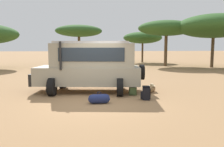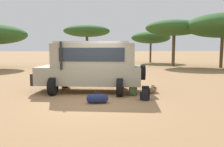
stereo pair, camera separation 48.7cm
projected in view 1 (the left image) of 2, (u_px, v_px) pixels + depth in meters
ground_plane at (95, 103)px, 8.54m from camera, size 320.00×320.00×0.00m
safari_vehicle at (91, 65)px, 10.57m from camera, size 5.48×3.43×2.44m
backpack_beside_front_wheel at (146, 93)px, 9.00m from camera, size 0.44×0.38×0.57m
backpack_cluster_center at (133, 88)px, 9.95m from camera, size 0.42×0.46×0.65m
duffel_bag_low_black_case at (151, 89)px, 10.58m from camera, size 0.58×0.64×0.39m
duffel_bag_soft_canvas at (99, 99)px, 8.41m from camera, size 0.85×0.39×0.46m
acacia_tree_centre_back at (79, 31)px, 31.73m from camera, size 6.78×5.85×5.49m
acacia_tree_right_mid at (143, 38)px, 32.68m from camera, size 5.82×5.14×4.56m
acacia_tree_far_right at (166, 28)px, 25.88m from camera, size 6.77×5.87×5.39m
acacia_tree_distant_right at (214, 26)px, 23.84m from camera, size 7.96×8.23×5.79m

